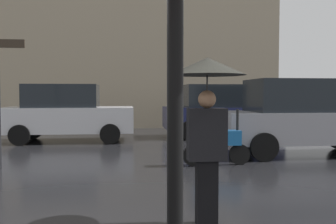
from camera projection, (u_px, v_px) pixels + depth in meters
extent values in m
cylinder|color=black|center=(175.00, 145.00, 1.92)|extent=(0.09, 0.09, 2.60)
cube|color=black|center=(207.00, 192.00, 4.42)|extent=(0.25, 0.16, 0.77)
cube|color=black|center=(207.00, 134.00, 4.39)|extent=(0.46, 0.21, 0.63)
sphere|color=#936B4C|center=(207.00, 99.00, 4.37)|extent=(0.21, 0.21, 0.21)
cylinder|color=black|center=(207.00, 88.00, 4.36)|extent=(0.02, 0.02, 0.30)
cone|color=black|center=(207.00, 66.00, 4.35)|extent=(0.92, 0.92, 0.21)
cylinder|color=black|center=(239.00, 154.00, 8.16)|extent=(0.46, 0.09, 0.46)
cylinder|color=black|center=(193.00, 155.00, 8.04)|extent=(0.46, 0.09, 0.46)
cube|color=#195999|center=(217.00, 138.00, 8.08)|extent=(1.05, 0.32, 0.32)
cube|color=black|center=(196.00, 125.00, 8.01)|extent=(0.28, 0.28, 0.24)
cylinder|color=black|center=(237.00, 122.00, 8.12)|extent=(0.06, 0.06, 0.55)
cube|color=silver|center=(69.00, 119.00, 12.23)|extent=(4.22, 1.75, 0.82)
cube|color=black|center=(63.00, 96.00, 12.17)|extent=(2.32, 1.61, 0.75)
cylinder|color=black|center=(112.00, 129.00, 13.28)|extent=(0.64, 0.18, 0.64)
cylinder|color=black|center=(110.00, 134.00, 11.55)|extent=(0.64, 0.18, 0.64)
cylinder|color=black|center=(33.00, 130.00, 12.95)|extent=(0.64, 0.18, 0.64)
cylinder|color=black|center=(19.00, 135.00, 11.21)|extent=(0.64, 0.18, 0.64)
cube|color=#1E234C|center=(221.00, 117.00, 13.54)|extent=(4.20, 1.74, 0.77)
cube|color=black|center=(216.00, 96.00, 13.48)|extent=(2.31, 1.60, 0.81)
cylinder|color=black|center=(249.00, 125.00, 14.59)|extent=(0.67, 0.18, 0.67)
cylinder|color=black|center=(266.00, 130.00, 12.86)|extent=(0.67, 0.18, 0.67)
cylinder|color=black|center=(181.00, 126.00, 14.26)|extent=(0.67, 0.18, 0.67)
cylinder|color=black|center=(189.00, 131.00, 12.54)|extent=(0.67, 0.18, 0.67)
cube|color=gray|center=(306.00, 127.00, 9.53)|extent=(4.47, 1.64, 0.78)
cube|color=black|center=(298.00, 96.00, 9.46)|extent=(2.46, 1.51, 0.83)
cylinder|color=black|center=(241.00, 139.00, 10.18)|extent=(0.68, 0.18, 0.68)
cylinder|color=black|center=(264.00, 147.00, 8.56)|extent=(0.68, 0.18, 0.68)
cube|color=#33281E|center=(11.00, 44.00, 7.80)|extent=(0.56, 0.04, 0.18)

